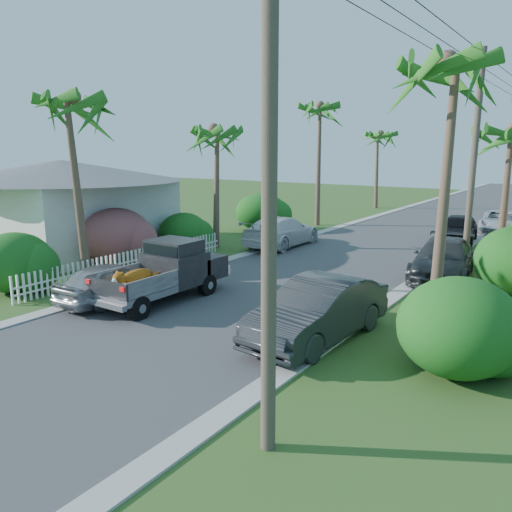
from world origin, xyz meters
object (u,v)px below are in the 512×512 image
Objects in this scene: palm_l_d at (379,134)px; parked_car_rn at (318,311)px; palm_r_a at (455,63)px; house_left at (64,209)px; palm_l_a at (70,99)px; palm_r_b at (512,130)px; parked_car_rf at (458,229)px; utility_pole_b at (473,163)px; palm_l_c at (320,106)px; utility_pole_a at (269,186)px; parked_car_lf at (282,232)px; palm_l_b at (216,130)px; pickup_truck at (169,270)px; parked_car_ln at (111,282)px; parked_car_rm at (443,259)px; parked_car_rd at (501,222)px.

parked_car_rn is at bearing -71.36° from palm_l_d.
palm_r_a is 0.97× the size of house_left.
palm_l_a is 17.57m from palm_r_b.
parked_car_rf is 8.72m from utility_pole_b.
utility_pole_a is (11.60, -24.00, -3.31)m from palm_l_c.
parked_car_lf is at bearing -146.00° from parked_car_rf.
palm_l_d is (-0.30, 31.00, -0.49)m from palm_l_a.
palm_l_a reaches higher than house_left.
utility_pole_b reaches higher than parked_car_rf.
parked_car_rf is 0.51× the size of house_left.
parked_car_rn is 10.76m from utility_pole_b.
pickup_truck is at bearing -61.29° from palm_l_b.
pickup_truck reaches higher than parked_car_ln.
parked_car_rf is 10.03m from parked_car_lf.
parked_car_rm reaches higher than parked_car_ln.
parked_car_ln is 0.49× the size of palm_l_a.
palm_l_d is (-2.90, 31.80, 5.76)m from parked_car_ln.
palm_l_d is at bearing 113.58° from parked_car_rn.
parked_car_rm is 16.52m from palm_l_c.
utility_pole_a is (-0.70, -8.00, -2.82)m from palm_r_a.
palm_l_a is 1.14× the size of palm_r_b.
palm_l_a is at bearing -89.45° from palm_l_d.
parked_car_ln is at bearing 90.06° from parked_car_lf.
palm_l_c reaches higher than utility_pole_b.
parked_car_rm is 9.01m from palm_r_a.
palm_r_a is at bearing -91.91° from palm_r_b.
parked_car_rn is 17.44m from house_left.
parked_car_rm is at bearing 102.34° from palm_r_a.
palm_l_b reaches higher than pickup_truck.
palm_l_d reaches higher than parked_car_ln.
palm_l_b is at bearing -175.39° from utility_pole_b.
house_left is (-6.50, -27.00, -4.32)m from palm_l_d.
palm_r_b is (10.20, 12.80, 5.26)m from parked_car_ln.
pickup_truck is 0.59× the size of palm_r_a.
pickup_truck is at bearing -113.62° from parked_car_rd.
palm_r_a is (1.30, -5.94, 6.64)m from parked_car_rm.
palm_l_b is at bearing 34.27° from parked_car_lf.
utility_pole_a is at bearing -71.42° from palm_l_d.
palm_r_a is at bearing 140.14° from parked_car_lf.
parked_car_lf is (-7.60, -6.54, 0.02)m from parked_car_rf.
parked_car_lf is 0.75× the size of palm_l_b.
utility_pole_a is (12.10, -36.00, -1.84)m from palm_l_d.
pickup_truck is 31.18m from palm_l_d.
parked_car_rm is at bearing -95.55° from parked_car_rd.
palm_l_b reaches higher than parked_car_rf.
parked_car_ln is at bearing -118.11° from parked_car_rf.
palm_l_a reaches higher than parked_car_rn.
parked_car_ln is 0.45× the size of utility_pole_a.
house_left is (-6.80, 4.00, -4.81)m from palm_l_a.
palm_l_b reaches higher than parked_car_lf.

